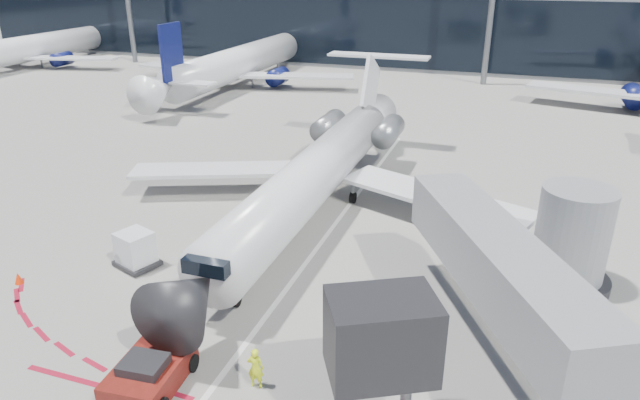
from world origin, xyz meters
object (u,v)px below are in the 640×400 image
(ramp_worker, at_px, (256,368))
(regional_jet, at_px, (320,168))
(pushback_tug, at_px, (150,373))
(uld_container, at_px, (136,250))

(ramp_worker, bearing_deg, regional_jet, -86.89)
(ramp_worker, bearing_deg, pushback_tug, 12.08)
(regional_jet, distance_m, uld_container, 11.65)
(ramp_worker, height_order, uld_container, uld_container)
(ramp_worker, distance_m, uld_container, 10.94)
(ramp_worker, xyz_separation_m, uld_container, (-9.19, 5.93, 0.10))
(regional_jet, relative_size, uld_container, 13.05)
(regional_jet, distance_m, ramp_worker, 16.00)
(uld_container, bearing_deg, pushback_tug, -31.99)
(pushback_tug, height_order, ramp_worker, ramp_worker)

